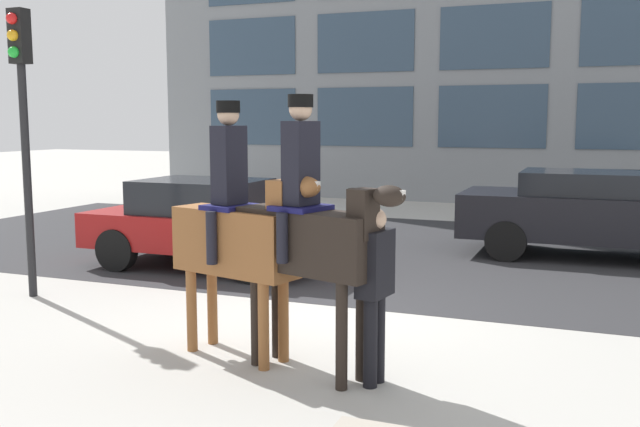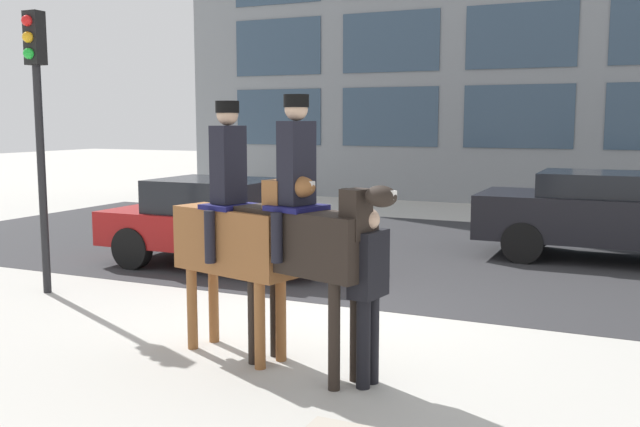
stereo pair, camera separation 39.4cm
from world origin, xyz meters
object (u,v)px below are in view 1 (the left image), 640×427
object	(u,v)px
mounted_horse_lead	(238,232)
traffic_light	(22,106)
street_car_near_lane	(206,222)
street_car_far_lane	(596,212)
pedestrian_bystander	(373,282)
mounted_horse_companion	(309,234)

from	to	relation	value
mounted_horse_lead	traffic_light	xyz separation A→B (m)	(-3.88, 1.21, 1.32)
street_car_near_lane	traffic_light	bearing A→B (deg)	-115.62
street_car_far_lane	traffic_light	world-z (taller)	traffic_light
pedestrian_bystander	street_car_far_lane	xyz separation A→B (m)	(1.85, 7.28, -0.14)
street_car_far_lane	traffic_light	bearing A→B (deg)	-141.22
street_car_far_lane	street_car_near_lane	bearing A→B (deg)	-151.86
pedestrian_bystander	street_car_far_lane	bearing A→B (deg)	-95.00
mounted_horse_companion	pedestrian_bystander	size ratio (longest dim) A/B	1.62
street_car_near_lane	street_car_far_lane	bearing A→B (deg)	28.14
traffic_light	pedestrian_bystander	bearing A→B (deg)	-15.14
street_car_near_lane	street_car_far_lane	xyz separation A→B (m)	(5.99, 3.20, 0.06)
mounted_horse_companion	street_car_near_lane	bearing A→B (deg)	148.38
mounted_horse_companion	street_car_far_lane	bearing A→B (deg)	88.17
mounted_horse_lead	mounted_horse_companion	bearing A→B (deg)	2.70
pedestrian_bystander	mounted_horse_lead	bearing A→B (deg)	-0.23
mounted_horse_lead	street_car_near_lane	bearing A→B (deg)	138.88
street_car_far_lane	pedestrian_bystander	bearing A→B (deg)	-104.23
mounted_horse_lead	pedestrian_bystander	bearing A→B (deg)	4.94
street_car_near_lane	mounted_horse_companion	bearing A→B (deg)	-48.95
pedestrian_bystander	street_car_near_lane	size ratio (longest dim) A/B	0.41
street_car_near_lane	traffic_light	xyz separation A→B (m)	(-1.25, -2.61, 1.86)
mounted_horse_lead	traffic_light	bearing A→B (deg)	177.11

